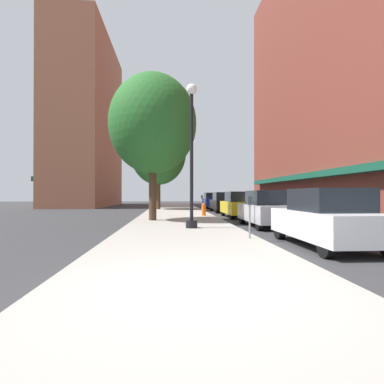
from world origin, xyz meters
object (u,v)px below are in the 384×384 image
Objects in this scene: fire_hydrant at (204,209)px; car_yellow at (239,205)px; car_silver at (267,209)px; parking_meter_far at (202,201)px; lamppost at (192,153)px; car_white at (326,218)px; car_black at (224,202)px; car_blue at (212,201)px; parking_meter_near at (250,212)px; tree_near at (153,124)px; tree_mid at (158,153)px.

fire_hydrant is 2.29m from car_yellow.
car_silver is at bearing -69.58° from fire_hydrant.
car_silver reaches higher than parking_meter_far.
lamppost is 8.43m from car_yellow.
car_white is 17.58m from car_black.
car_silver is 1.00× the size of car_blue.
car_black reaches higher than parking_meter_far.
lamppost is 1.37× the size of car_yellow.
parking_meter_near is at bearing -111.14° from car_silver.
car_blue is (5.35, 16.58, -4.43)m from tree_near.
parking_meter_near is 0.16× the size of tree_mid.
car_blue is (5.53, 3.79, -4.50)m from tree_mid.
parking_meter_far is 0.30× the size of car_black.
parking_meter_far is 0.16× the size of tree_mid.
car_white is 1.00× the size of car_silver.
fire_hydrant is at bearing 47.77° from tree_near.
tree_near is 11.59m from car_black.
lamppost reaches higher than car_white.
tree_mid is (-3.58, 20.06, 4.36)m from parking_meter_near.
car_black is (0.00, 6.07, 0.00)m from car_yellow.
tree_near reaches higher than car_blue.
car_black is (0.00, 11.96, 0.00)m from car_silver.
lamppost is 13.99m from car_black.
car_blue reaches higher than fire_hydrant.
car_yellow is 1.00× the size of car_blue.
car_yellow is (1.95, -4.66, -0.14)m from parking_meter_far.
car_blue is at bearing 85.33° from parking_meter_near.
car_white is (5.35, -8.30, -4.43)m from tree_near.
parking_meter_far is at bearing 85.95° from fire_hydrant.
lamppost is at bearing -157.06° from car_silver.
tree_near is at bearing 123.32° from car_white.
lamppost is 1.37× the size of car_white.
tree_near is at bearing -108.35° from car_blue.
tree_mid reaches higher than car_silver.
parking_meter_far is at bearing 97.38° from car_white.
car_white is at bearing -83.12° from parking_meter_far.
lamppost reaches higher than car_yellow.
parking_meter_near is at bearing -95.13° from car_blue.
car_black is (3.55, 13.32, -2.39)m from lamppost.
parking_meter_near is 0.30× the size of car_yellow.
tree_near is at bearing -89.22° from tree_mid.
car_white is (1.95, -16.17, -0.14)m from parking_meter_far.
car_silver is 11.96m from car_black.
tree_mid is at bearing -146.06° from car_blue.
car_black is (5.53, -3.52, -4.50)m from tree_mid.
car_silver is (5.35, -2.68, -4.43)m from tree_near.
car_silver is at bearing -90.75° from car_black.
car_yellow is at bearing -67.30° from parking_meter_far.
parking_meter_near is at bearing -97.47° from car_black.
tree_mid is at bearing 105.19° from car_white.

